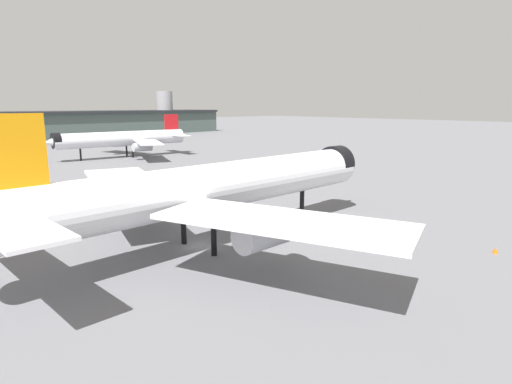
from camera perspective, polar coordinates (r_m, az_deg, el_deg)
ground at (r=52.58m, az=-7.50°, el=-7.17°), size 900.00×900.00×0.00m
airliner_near_gate at (r=51.05m, az=-5.89°, el=0.53°), size 58.60×53.45×16.08m
airliner_far_taxiway at (r=145.55m, az=-17.22°, el=6.76°), size 47.89×43.71×13.58m
terminal_building at (r=238.58m, az=-28.60°, el=7.79°), size 232.98×52.24×25.03m
baggage_tug_wing at (r=85.28m, az=-1.93°, el=0.84°), size 2.98×3.58×1.85m
traffic_cone_near_nose at (r=82.38m, az=-17.38°, el=-0.53°), size 0.50×0.50×0.63m
traffic_cone_wingtip at (r=56.72m, az=29.24°, el=-6.77°), size 0.62×0.62×0.77m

